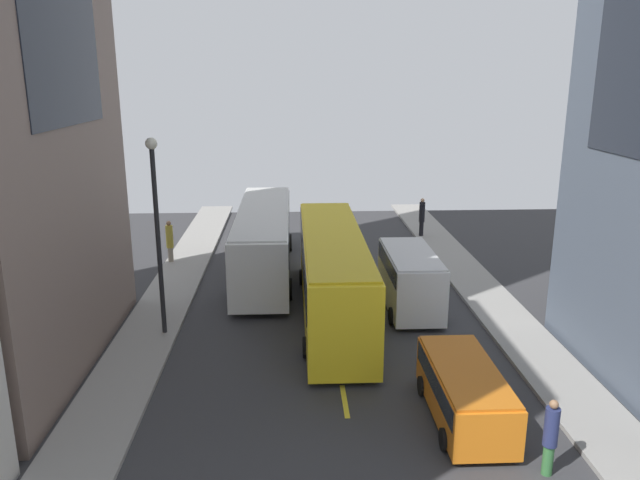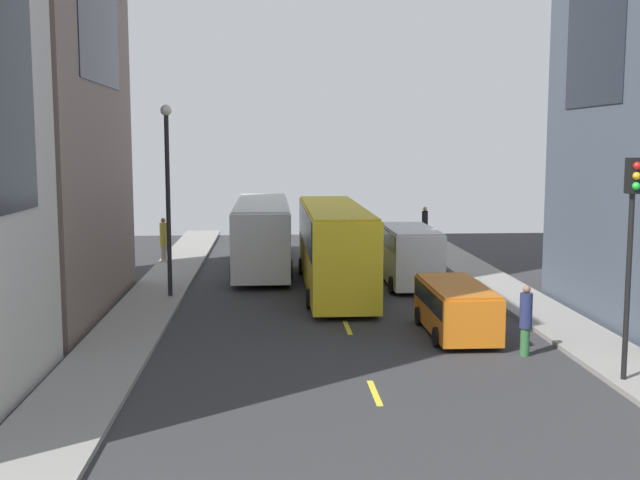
{
  "view_description": "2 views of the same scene",
  "coord_description": "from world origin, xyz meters",
  "px_view_note": "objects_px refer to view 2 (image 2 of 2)",
  "views": [
    {
      "loc": [
        -1.59,
        -24.11,
        9.91
      ],
      "look_at": [
        -0.17,
        5.79,
        1.78
      ],
      "focal_mm": 34.32,
      "sensor_mm": 36.0,
      "label": 1
    },
    {
      "loc": [
        -2.55,
        -32.81,
        6.2
      ],
      "look_at": [
        -0.27,
        3.69,
        1.69
      ],
      "focal_mm": 43.89,
      "sensor_mm": 36.0,
      "label": 2
    }
  ],
  "objects_px": {
    "pedestrian_crossing_near": "(425,225)",
    "traffic_light_near_corner": "(631,226)",
    "streetcar_yellow": "(334,240)",
    "city_bus_white": "(262,228)",
    "pedestrian_waiting_curb": "(164,238)",
    "delivery_van_white": "(410,252)",
    "car_orange_0": "(456,305)",
    "pedestrian_crossing_mid": "(526,319)"
  },
  "relations": [
    {
      "from": "pedestrian_crossing_near",
      "to": "pedestrian_waiting_curb",
      "type": "bearing_deg",
      "value": 94.85
    },
    {
      "from": "city_bus_white",
      "to": "pedestrian_crossing_near",
      "type": "height_order",
      "value": "city_bus_white"
    },
    {
      "from": "streetcar_yellow",
      "to": "pedestrian_crossing_near",
      "type": "distance_m",
      "value": 13.99
    },
    {
      "from": "pedestrian_crossing_mid",
      "to": "pedestrian_waiting_curb",
      "type": "bearing_deg",
      "value": -67.84
    },
    {
      "from": "pedestrian_crossing_near",
      "to": "delivery_van_white",
      "type": "bearing_deg",
      "value": 152.39
    },
    {
      "from": "pedestrian_crossing_mid",
      "to": "traffic_light_near_corner",
      "type": "height_order",
      "value": "traffic_light_near_corner"
    },
    {
      "from": "delivery_van_white",
      "to": "streetcar_yellow",
      "type": "bearing_deg",
      "value": -171.49
    },
    {
      "from": "pedestrian_waiting_curb",
      "to": "traffic_light_near_corner",
      "type": "height_order",
      "value": "traffic_light_near_corner"
    },
    {
      "from": "city_bus_white",
      "to": "pedestrian_crossing_near",
      "type": "xyz_separation_m",
      "value": [
        9.51,
        6.53,
        -0.59
      ]
    },
    {
      "from": "car_orange_0",
      "to": "traffic_light_near_corner",
      "type": "xyz_separation_m",
      "value": [
        3.1,
        -5.55,
        3.14
      ]
    },
    {
      "from": "delivery_van_white",
      "to": "pedestrian_crossing_near",
      "type": "xyz_separation_m",
      "value": [
        3.01,
        11.92,
        -0.09
      ]
    },
    {
      "from": "pedestrian_waiting_curb",
      "to": "pedestrian_crossing_mid",
      "type": "distance_m",
      "value": 22.66
    },
    {
      "from": "city_bus_white",
      "to": "pedestrian_crossing_mid",
      "type": "height_order",
      "value": "city_bus_white"
    },
    {
      "from": "car_orange_0",
      "to": "pedestrian_waiting_curb",
      "type": "xyz_separation_m",
      "value": [
        -11.55,
        15.92,
        0.35
      ]
    },
    {
      "from": "car_orange_0",
      "to": "pedestrian_waiting_curb",
      "type": "distance_m",
      "value": 19.67
    },
    {
      "from": "pedestrian_waiting_curb",
      "to": "pedestrian_crossing_mid",
      "type": "bearing_deg",
      "value": 89.59
    },
    {
      "from": "city_bus_white",
      "to": "pedestrian_crossing_mid",
      "type": "bearing_deg",
      "value": -64.96
    },
    {
      "from": "city_bus_white",
      "to": "car_orange_0",
      "type": "xyz_separation_m",
      "value": [
        6.44,
        -14.21,
        -1.02
      ]
    },
    {
      "from": "car_orange_0",
      "to": "traffic_light_near_corner",
      "type": "height_order",
      "value": "traffic_light_near_corner"
    },
    {
      "from": "pedestrian_crossing_near",
      "to": "traffic_light_near_corner",
      "type": "bearing_deg",
      "value": 166.64
    },
    {
      "from": "streetcar_yellow",
      "to": "pedestrian_crossing_near",
      "type": "height_order",
      "value": "streetcar_yellow"
    },
    {
      "from": "city_bus_white",
      "to": "streetcar_yellow",
      "type": "height_order",
      "value": "streetcar_yellow"
    },
    {
      "from": "streetcar_yellow",
      "to": "pedestrian_crossing_near",
      "type": "bearing_deg",
      "value": 62.75
    },
    {
      "from": "pedestrian_waiting_curb",
      "to": "pedestrian_crossing_near",
      "type": "xyz_separation_m",
      "value": [
        14.62,
        4.83,
        0.08
      ]
    },
    {
      "from": "pedestrian_crossing_near",
      "to": "traffic_light_near_corner",
      "type": "distance_m",
      "value": 26.43
    },
    {
      "from": "city_bus_white",
      "to": "pedestrian_crossing_mid",
      "type": "relative_size",
      "value": 6.04
    },
    {
      "from": "city_bus_white",
      "to": "pedestrian_crossing_near",
      "type": "relative_size",
      "value": 5.36
    },
    {
      "from": "streetcar_yellow",
      "to": "pedestrian_crossing_mid",
      "type": "distance_m",
      "value": 12.01
    },
    {
      "from": "delivery_van_white",
      "to": "car_orange_0",
      "type": "relative_size",
      "value": 1.1
    },
    {
      "from": "city_bus_white",
      "to": "traffic_light_near_corner",
      "type": "bearing_deg",
      "value": -64.23
    },
    {
      "from": "pedestrian_crossing_near",
      "to": "streetcar_yellow",
      "type": "bearing_deg",
      "value": 139.32
    },
    {
      "from": "city_bus_white",
      "to": "pedestrian_waiting_curb",
      "type": "distance_m",
      "value": 5.43
    },
    {
      "from": "pedestrian_crossing_near",
      "to": "traffic_light_near_corner",
      "type": "xyz_separation_m",
      "value": [
        0.03,
        -26.29,
        2.71
      ]
    },
    {
      "from": "pedestrian_waiting_curb",
      "to": "city_bus_white",
      "type": "bearing_deg",
      "value": 126.19
    },
    {
      "from": "streetcar_yellow",
      "to": "pedestrian_waiting_curb",
      "type": "height_order",
      "value": "streetcar_yellow"
    },
    {
      "from": "streetcar_yellow",
      "to": "pedestrian_waiting_curb",
      "type": "bearing_deg",
      "value": 137.25
    },
    {
      "from": "car_orange_0",
      "to": "traffic_light_near_corner",
      "type": "distance_m",
      "value": 7.09
    },
    {
      "from": "streetcar_yellow",
      "to": "pedestrian_crossing_near",
      "type": "xyz_separation_m",
      "value": [
        6.4,
        12.42,
        -0.7
      ]
    },
    {
      "from": "streetcar_yellow",
      "to": "pedestrian_crossing_mid",
      "type": "relative_size",
      "value": 6.05
    },
    {
      "from": "pedestrian_crossing_near",
      "to": "traffic_light_near_corner",
      "type": "relative_size",
      "value": 0.42
    },
    {
      "from": "streetcar_yellow",
      "to": "car_orange_0",
      "type": "relative_size",
      "value": 2.67
    },
    {
      "from": "delivery_van_white",
      "to": "pedestrian_waiting_curb",
      "type": "xyz_separation_m",
      "value": [
        -11.61,
        7.09,
        -0.17
      ]
    }
  ]
}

